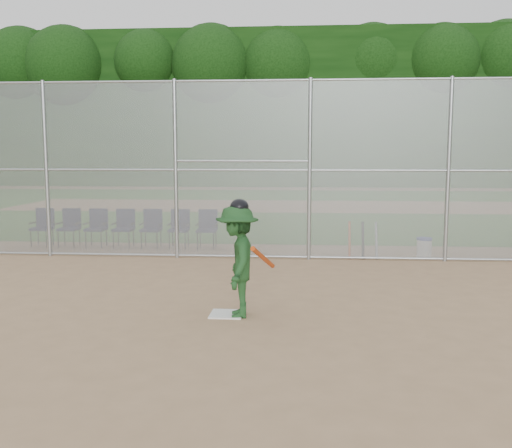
# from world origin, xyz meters

# --- Properties ---
(ground) EXTENTS (100.00, 100.00, 0.00)m
(ground) POSITION_xyz_m (0.00, 0.00, 0.00)
(ground) COLOR tan
(ground) RESTS_ON ground
(grass_strip) EXTENTS (100.00, 100.00, 0.00)m
(grass_strip) POSITION_xyz_m (0.00, 18.00, 0.01)
(grass_strip) COLOR #2A5D1C
(grass_strip) RESTS_ON ground
(dirt_patch_far) EXTENTS (24.00, 24.00, 0.00)m
(dirt_patch_far) POSITION_xyz_m (0.00, 18.00, 0.01)
(dirt_patch_far) COLOR #A57F5C
(dirt_patch_far) RESTS_ON ground
(backstop_fence) EXTENTS (16.09, 0.09, 4.00)m
(backstop_fence) POSITION_xyz_m (0.00, 5.00, 2.07)
(backstop_fence) COLOR gray
(backstop_fence) RESTS_ON ground
(treeline) EXTENTS (81.00, 60.00, 11.00)m
(treeline) POSITION_xyz_m (0.00, 20.00, 5.50)
(treeline) COLOR black
(treeline) RESTS_ON ground
(home_plate) EXTENTS (0.48, 0.48, 0.02)m
(home_plate) POSITION_xyz_m (-0.28, 0.44, 0.01)
(home_plate) COLOR white
(home_plate) RESTS_ON ground
(batter_at_plate) EXTENTS (0.90, 1.34, 1.72)m
(batter_at_plate) POSITION_xyz_m (-0.11, 0.38, 0.83)
(batter_at_plate) COLOR #1C461E
(batter_at_plate) RESTS_ON ground
(water_cooler) EXTENTS (0.35, 0.35, 0.45)m
(water_cooler) POSITION_xyz_m (3.65, 5.49, 0.23)
(water_cooler) COLOR white
(water_cooler) RESTS_ON ground
(spare_bats) EXTENTS (0.66, 0.33, 0.84)m
(spare_bats) POSITION_xyz_m (2.22, 5.19, 0.42)
(spare_bats) COLOR #D84C14
(spare_bats) RESTS_ON ground
(chair_0) EXTENTS (0.54, 0.52, 0.96)m
(chair_0) POSITION_xyz_m (-5.80, 6.32, 0.48)
(chair_0) COLOR #0E1234
(chair_0) RESTS_ON ground
(chair_1) EXTENTS (0.54, 0.52, 0.96)m
(chair_1) POSITION_xyz_m (-5.08, 6.32, 0.48)
(chair_1) COLOR #0E1234
(chair_1) RESTS_ON ground
(chair_2) EXTENTS (0.54, 0.52, 0.96)m
(chair_2) POSITION_xyz_m (-4.37, 6.32, 0.48)
(chair_2) COLOR #0E1234
(chair_2) RESTS_ON ground
(chair_3) EXTENTS (0.54, 0.52, 0.96)m
(chair_3) POSITION_xyz_m (-3.66, 6.32, 0.48)
(chair_3) COLOR #0E1234
(chair_3) RESTS_ON ground
(chair_4) EXTENTS (0.54, 0.52, 0.96)m
(chair_4) POSITION_xyz_m (-2.95, 6.32, 0.48)
(chair_4) COLOR #0E1234
(chair_4) RESTS_ON ground
(chair_5) EXTENTS (0.54, 0.52, 0.96)m
(chair_5) POSITION_xyz_m (-2.24, 6.32, 0.48)
(chair_5) COLOR #0E1234
(chair_5) RESTS_ON ground
(chair_6) EXTENTS (0.54, 0.52, 0.96)m
(chair_6) POSITION_xyz_m (-1.53, 6.32, 0.48)
(chair_6) COLOR #0E1234
(chair_6) RESTS_ON ground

